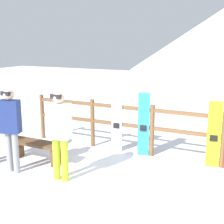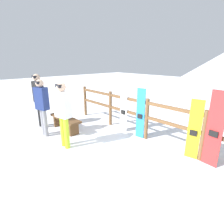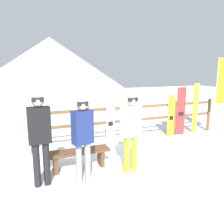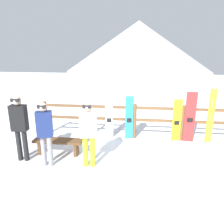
% 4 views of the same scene
% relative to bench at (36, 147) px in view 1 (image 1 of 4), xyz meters
% --- Properties ---
extents(ground_plane, '(40.00, 40.00, 0.00)m').
position_rel_bench_xyz_m(ground_plane, '(2.07, -0.29, -0.32)').
color(ground_plane, white).
extents(fence, '(6.07, 0.10, 1.15)m').
position_rel_bench_xyz_m(fence, '(2.07, 1.37, 0.37)').
color(fence, brown).
rests_on(fence, ground).
extents(bench, '(1.35, 0.36, 0.43)m').
position_rel_bench_xyz_m(bench, '(0.00, 0.00, 0.00)').
color(bench, brown).
rests_on(bench, ground).
extents(person_navy, '(0.42, 0.31, 1.64)m').
position_rel_bench_xyz_m(person_navy, '(-0.06, -0.63, 0.65)').
color(person_navy, gray).
rests_on(person_navy, ground).
extents(person_white, '(0.43, 0.29, 1.65)m').
position_rel_bench_xyz_m(person_white, '(0.99, -0.53, 0.64)').
color(person_white, '#B7D826').
rests_on(person_white, ground).
extents(snowboard_white, '(0.26, 0.07, 1.36)m').
position_rel_bench_xyz_m(snowboard_white, '(1.25, 1.31, 0.36)').
color(snowboard_white, white).
rests_on(snowboard_white, ground).
extents(snowboard_blue, '(0.25, 0.09, 1.41)m').
position_rel_bench_xyz_m(snowboard_blue, '(1.90, 1.31, 0.38)').
color(snowboard_blue, '#288CE0').
rests_on(snowboard_blue, ground).
extents(snowboard_yellow, '(0.27, 0.09, 1.35)m').
position_rel_bench_xyz_m(snowboard_yellow, '(3.38, 1.31, 0.35)').
color(snowboard_yellow, yellow).
rests_on(snowboard_yellow, ground).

